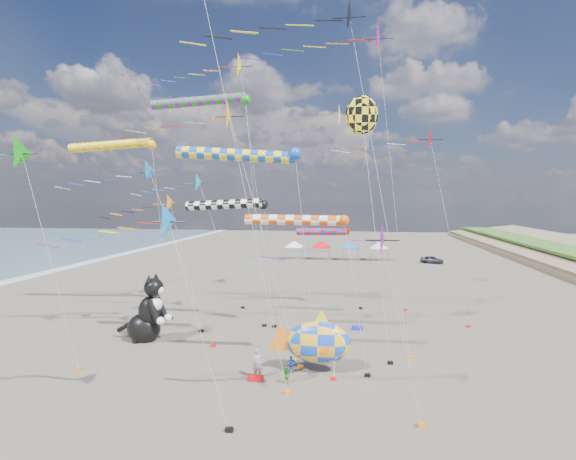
% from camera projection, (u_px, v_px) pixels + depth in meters
% --- Properties ---
extents(ground, '(260.00, 260.00, 0.00)m').
position_uv_depth(ground, '(251.00, 435.00, 20.59)').
color(ground, brown).
rests_on(ground, ground).
extents(delta_kite_0, '(12.07, 2.22, 17.02)m').
position_uv_depth(delta_kite_0, '(422.00, 142.00, 37.38)').
color(delta_kite_0, '#C70100').
rests_on(delta_kite_0, ground).
extents(delta_kite_1, '(11.20, 2.19, 22.86)m').
position_uv_depth(delta_kite_1, '(223.00, 70.00, 36.99)').
color(delta_kite_1, yellow).
rests_on(delta_kite_1, ground).
extents(delta_kite_2, '(10.43, 2.31, 14.87)m').
position_uv_depth(delta_kite_2, '(12.00, 157.00, 28.11)').
color(delta_kite_2, '#119B11').
rests_on(delta_kite_2, ground).
extents(delta_kite_4, '(8.22, 1.53, 11.31)m').
position_uv_depth(delta_kite_4, '(156.00, 208.00, 36.38)').
color(delta_kite_4, orange).
rests_on(delta_kite_4, ground).
extents(delta_kite_5, '(15.09, 2.54, 24.62)m').
position_uv_depth(delta_kite_5, '(340.00, 13.00, 29.53)').
color(delta_kite_5, black).
rests_on(delta_kite_5, ground).
extents(delta_kite_6, '(9.41, 1.83, 10.80)m').
position_uv_depth(delta_kite_6, '(140.00, 227.00, 20.85)').
color(delta_kite_6, '#107BD8').
rests_on(delta_kite_6, ground).
extents(delta_kite_7, '(15.12, 3.20, 27.37)m').
position_uv_depth(delta_kite_7, '(374.00, 42.00, 42.17)').
color(delta_kite_7, '#D3098F').
rests_on(delta_kite_7, ground).
extents(delta_kite_8, '(11.74, 2.19, 17.46)m').
position_uv_depth(delta_kite_8, '(227.00, 116.00, 28.32)').
color(delta_kite_8, orange).
rests_on(delta_kite_8, ground).
extents(delta_kite_9, '(8.61, 1.70, 9.86)m').
position_uv_depth(delta_kite_9, '(350.00, 246.00, 21.24)').
color(delta_kite_9, '#7F149E').
rests_on(delta_kite_9, ground).
extents(delta_kite_10, '(10.90, 1.87, 13.84)m').
position_uv_depth(delta_kite_10, '(145.00, 176.00, 32.74)').
color(delta_kite_10, blue).
rests_on(delta_kite_10, ground).
extents(delta_kite_11, '(11.00, 2.05, 13.52)m').
position_uv_depth(delta_kite_11, '(191.00, 185.00, 44.31)').
color(delta_kite_11, '#1398C7').
rests_on(delta_kite_11, ground).
extents(windsock_0, '(9.60, 0.85, 14.18)m').
position_uv_depth(windsock_0, '(242.00, 155.00, 29.62)').
color(windsock_0, blue).
rests_on(windsock_0, ground).
extents(windsock_1, '(7.73, 0.66, 9.89)m').
position_uv_depth(windsock_1, '(300.00, 221.00, 27.33)').
color(windsock_1, '#D44C0F').
rests_on(windsock_1, ground).
extents(windsock_2, '(9.43, 0.88, 16.07)m').
position_uv_depth(windsock_2, '(116.00, 146.00, 40.13)').
color(windsock_2, yellow).
rests_on(windsock_2, ground).
extents(windsock_3, '(9.74, 0.86, 19.45)m').
position_uv_depth(windsock_3, '(204.00, 102.00, 37.55)').
color(windsock_3, '#18861B').
rests_on(windsock_3, ground).
extents(windsock_4, '(8.24, 0.81, 10.78)m').
position_uv_depth(windsock_4, '(229.00, 205.00, 37.03)').
color(windsock_4, black).
rests_on(windsock_4, ground).
extents(windsock_5, '(6.54, 0.73, 7.98)m').
position_uv_depth(windsock_5, '(325.00, 232.00, 44.18)').
color(windsock_5, red).
rests_on(windsock_5, ground).
extents(angelfish_kite, '(3.74, 3.02, 17.88)m').
position_uv_depth(angelfish_kite, '(359.00, 117.00, 30.59)').
color(angelfish_kite, yellow).
rests_on(angelfish_kite, ground).
extents(cat_inflatable, '(4.17, 2.61, 5.24)m').
position_uv_depth(cat_inflatable, '(147.00, 307.00, 34.09)').
color(cat_inflatable, black).
rests_on(cat_inflatable, ground).
extents(fish_inflatable, '(5.35, 2.02, 4.01)m').
position_uv_depth(fish_inflatable, '(318.00, 342.00, 27.85)').
color(fish_inflatable, blue).
rests_on(fish_inflatable, ground).
extents(person_adult, '(0.77, 0.63, 1.83)m').
position_uv_depth(person_adult, '(258.00, 364.00, 27.04)').
color(person_adult, gray).
rests_on(person_adult, ground).
extents(child_green, '(0.59, 0.52, 1.01)m').
position_uv_depth(child_green, '(286.00, 376.00, 26.27)').
color(child_green, '#208221').
rests_on(child_green, ground).
extents(child_blue, '(0.68, 0.47, 1.08)m').
position_uv_depth(child_blue, '(291.00, 364.00, 27.96)').
color(child_blue, '#1E43A5').
rests_on(child_blue, ground).
extents(kite_bag_0, '(0.90, 0.44, 0.30)m').
position_uv_depth(kite_bag_0, '(357.00, 328.00, 37.18)').
color(kite_bag_0, '#1320C4').
rests_on(kite_bag_0, ground).
extents(kite_bag_1, '(0.90, 0.44, 0.30)m').
position_uv_depth(kite_bag_1, '(303.00, 351.00, 31.50)').
color(kite_bag_1, black).
rests_on(kite_bag_1, ground).
extents(kite_bag_2, '(0.90, 0.44, 0.30)m').
position_uv_depth(kite_bag_2, '(255.00, 378.00, 26.78)').
color(kite_bag_2, red).
rests_on(kite_bag_2, ground).
extents(tent_row, '(19.20, 4.20, 3.80)m').
position_uv_depth(tent_row, '(336.00, 242.00, 79.37)').
color(tent_row, white).
rests_on(tent_row, ground).
extents(parked_car, '(4.02, 2.75, 1.27)m').
position_uv_depth(parked_car, '(432.00, 260.00, 75.22)').
color(parked_car, '#26262D').
rests_on(parked_car, ground).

